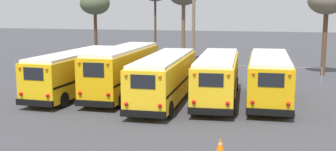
# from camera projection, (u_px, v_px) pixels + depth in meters

# --- Properties ---
(ground_plane) EXTENTS (160.00, 160.00, 0.00)m
(ground_plane) POSITION_uv_depth(u_px,v_px,m) (169.00, 98.00, 28.44)
(ground_plane) COLOR #424247
(school_bus_0) EXTENTS (2.95, 10.59, 2.99)m
(school_bus_0) POSITION_uv_depth(u_px,v_px,m) (77.00, 71.00, 29.36)
(school_bus_0) COLOR yellow
(school_bus_0) RESTS_ON ground
(school_bus_1) EXTENTS (2.58, 9.93, 3.33)m
(school_bus_1) POSITION_uv_depth(u_px,v_px,m) (123.00, 70.00, 28.93)
(school_bus_1) COLOR #EAAA0F
(school_bus_1) RESTS_ON ground
(school_bus_2) EXTENTS (2.75, 10.78, 2.99)m
(school_bus_2) POSITION_uv_depth(u_px,v_px,m) (165.00, 77.00, 27.01)
(school_bus_2) COLOR yellow
(school_bus_2) RESTS_ON ground
(school_bus_3) EXTENTS (2.92, 10.19, 2.99)m
(school_bus_3) POSITION_uv_depth(u_px,v_px,m) (217.00, 76.00, 27.20)
(school_bus_3) COLOR yellow
(school_bus_3) RESTS_ON ground
(school_bus_4) EXTENTS (2.70, 9.75, 3.02)m
(school_bus_4) POSITION_uv_depth(u_px,v_px,m) (269.00, 77.00, 26.87)
(school_bus_4) COLOR #EAAA0F
(school_bus_4) RESTS_ON ground
(utility_pole) EXTENTS (1.80, 0.30, 8.41)m
(utility_pole) POSITION_uv_depth(u_px,v_px,m) (194.00, 26.00, 38.90)
(utility_pole) COLOR #75604C
(utility_pole) RESTS_ON ground
(bare_tree_1) EXTENTS (3.27, 3.27, 7.87)m
(bare_tree_1) POSITION_uv_depth(u_px,v_px,m) (327.00, 2.00, 36.75)
(bare_tree_1) COLOR brown
(bare_tree_1) RESTS_ON ground
(bare_tree_2) EXTENTS (2.93, 2.93, 7.51)m
(bare_tree_2) POSITION_uv_depth(u_px,v_px,m) (95.00, 4.00, 41.14)
(bare_tree_2) COLOR #473323
(bare_tree_2) RESTS_ON ground
(fence_line) EXTENTS (21.15, 0.06, 1.42)m
(fence_line) POSITION_uv_depth(u_px,v_px,m) (188.00, 69.00, 34.94)
(fence_line) COLOR #939399
(fence_line) RESTS_ON ground
(traffic_cone) EXTENTS (0.36, 0.36, 0.56)m
(traffic_cone) POSITION_uv_depth(u_px,v_px,m) (220.00, 144.00, 17.96)
(traffic_cone) COLOR orange
(traffic_cone) RESTS_ON ground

